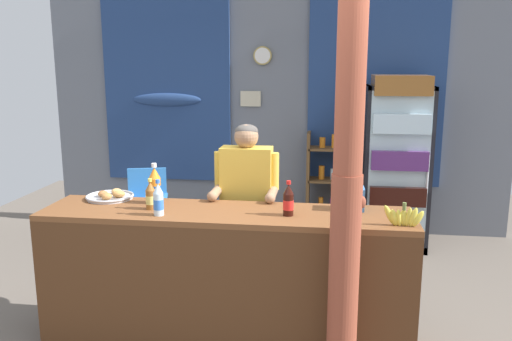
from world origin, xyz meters
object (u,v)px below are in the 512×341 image
at_px(soda_bottle_water, 158,200).
at_px(plastic_lawn_chair, 147,203).
at_px(timber_post, 347,184).
at_px(shopkeeper, 246,195).
at_px(bottle_shelf_rack, 327,183).
at_px(soda_bottle_iced_tea, 150,196).
at_px(soda_bottle_orange_soda, 155,186).
at_px(stall_counter, 223,268).
at_px(pastry_tray, 110,196).
at_px(banana_bunch, 403,217).
at_px(soda_bottle_cola, 288,201).
at_px(snack_box_biscuit, 352,198).
at_px(drink_fridge, 396,155).

bearing_deg(soda_bottle_water, plastic_lawn_chair, 111.83).
relative_size(timber_post, shopkeeper, 1.78).
xyz_separation_m(bottle_shelf_rack, plastic_lawn_chair, (-1.94, -0.62, -0.15)).
height_order(bottle_shelf_rack, soda_bottle_iced_tea, bottle_shelf_rack).
bearing_deg(shopkeeper, soda_bottle_orange_soda, -149.68).
bearing_deg(timber_post, soda_bottle_orange_soda, 156.37).
height_order(stall_counter, soda_bottle_iced_tea, soda_bottle_iced_tea).
distance_m(soda_bottle_iced_tea, pastry_tray, 0.47).
distance_m(stall_counter, banana_bunch, 1.27).
bearing_deg(plastic_lawn_chair, timber_post, -48.19).
bearing_deg(shopkeeper, stall_counter, -96.50).
xyz_separation_m(timber_post, soda_bottle_iced_tea, (-1.35, 0.44, -0.23)).
height_order(plastic_lawn_chair, soda_bottle_cola, soda_bottle_cola).
height_order(snack_box_biscuit, pastry_tray, snack_box_biscuit).
xyz_separation_m(drink_fridge, bottle_shelf_rack, (-0.73, 0.23, -0.38)).
height_order(soda_bottle_orange_soda, banana_bunch, soda_bottle_orange_soda).
relative_size(soda_bottle_orange_soda, snack_box_biscuit, 1.74).
xyz_separation_m(timber_post, banana_bunch, (0.37, 0.28, -0.27)).
height_order(soda_bottle_orange_soda, pastry_tray, soda_bottle_orange_soda).
distance_m(soda_bottle_orange_soda, banana_bunch, 1.78).
height_order(soda_bottle_iced_tea, snack_box_biscuit, soda_bottle_iced_tea).
distance_m(bottle_shelf_rack, plastic_lawn_chair, 2.04).
relative_size(plastic_lawn_chair, soda_bottle_iced_tea, 3.86).
bearing_deg(bottle_shelf_rack, soda_bottle_iced_tea, -116.91).
height_order(drink_fridge, banana_bunch, drink_fridge).
distance_m(snack_box_biscuit, pastry_tray, 1.82).
distance_m(drink_fridge, pastry_tray, 3.11).
bearing_deg(soda_bottle_water, drink_fridge, 51.74).
bearing_deg(banana_bunch, drink_fridge, 83.98).
xyz_separation_m(bottle_shelf_rack, soda_bottle_cola, (-0.27, -2.49, 0.44)).
xyz_separation_m(stall_counter, soda_bottle_cola, (0.44, 0.06, 0.49)).
height_order(stall_counter, soda_bottle_orange_soda, soda_bottle_orange_soda).
relative_size(drink_fridge, soda_bottle_iced_tea, 8.42).
bearing_deg(drink_fridge, bottle_shelf_rack, 162.57).
height_order(stall_counter, shopkeeper, shopkeeper).
relative_size(soda_bottle_water, snack_box_biscuit, 1.44).
xyz_separation_m(bottle_shelf_rack, shopkeeper, (-0.64, -1.93, 0.32)).
distance_m(drink_fridge, bottle_shelf_rack, 0.85).
bearing_deg(banana_bunch, timber_post, -143.50).
bearing_deg(drink_fridge, soda_bottle_cola, -113.78).
relative_size(drink_fridge, snack_box_biscuit, 10.82).
xyz_separation_m(plastic_lawn_chair, pastry_tray, (0.29, -1.61, 0.51)).
bearing_deg(timber_post, snack_box_biscuit, 84.28).
bearing_deg(pastry_tray, banana_bunch, -10.56).
bearing_deg(timber_post, shopkeeper, 127.59).
xyz_separation_m(bottle_shelf_rack, banana_bunch, (0.47, -2.63, 0.40)).
relative_size(bottle_shelf_rack, snack_box_biscuit, 7.07).
height_order(soda_bottle_water, banana_bunch, soda_bottle_water).
xyz_separation_m(snack_box_biscuit, banana_bunch, (0.31, -0.34, -0.02)).
height_order(soda_bottle_orange_soda, snack_box_biscuit, soda_bottle_orange_soda).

